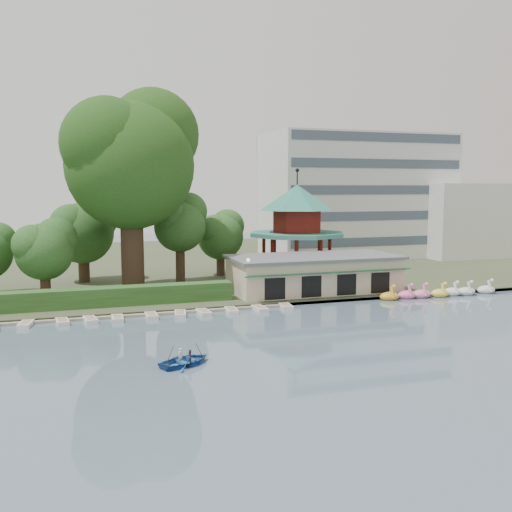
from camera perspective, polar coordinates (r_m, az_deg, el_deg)
name	(u,v)px	position (r m, az deg, el deg)	size (l,w,h in m)	color
ground_plane	(309,358)	(40.06, 5.32, -10.16)	(220.00, 220.00, 0.00)	slate
shore	(176,262)	(89.22, -7.99, -0.64)	(220.00, 70.00, 0.40)	#424930
embankment	(239,307)	(55.83, -1.74, -5.10)	(220.00, 0.60, 0.30)	gray
dock	(113,316)	(53.72, -14.16, -5.82)	(34.00, 1.60, 0.24)	gray
boathouse	(314,273)	(63.15, 5.80, -1.70)	(18.60, 9.39, 3.90)	beige
pavilion	(297,221)	(72.60, 4.11, 3.48)	(12.40, 12.40, 13.50)	beige
office_building	(374,200)	(96.86, 11.73, 5.52)	(38.00, 18.00, 20.00)	silver
hedge	(77,298)	(56.62, -17.46, -4.07)	(30.00, 2.00, 1.80)	#2D5823
lamp_post	(248,271)	(57.30, -0.78, -1.55)	(0.36, 0.36, 4.28)	black
big_tree	(132,155)	(63.81, -12.34, 9.83)	(15.15, 14.12, 22.37)	#3A281C
small_trees	(90,234)	(67.52, -16.30, 2.08)	(39.32, 16.74, 10.79)	#3A281C
swan_boats	(438,293)	(64.86, 17.76, -3.53)	(14.52, 2.09, 1.92)	gold
moored_rowboats	(121,318)	(52.44, -13.37, -6.04)	(32.73, 2.79, 0.36)	silver
rowboat_with_passengers	(185,357)	(38.65, -7.07, -9.99)	(6.24, 5.50, 2.01)	#1E4D92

